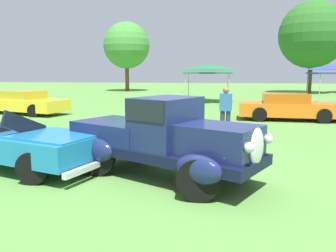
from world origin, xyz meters
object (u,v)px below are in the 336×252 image
Objects in this scene: feature_pickup_truck at (163,137)px; spectator_near_truck at (226,109)px; show_car_yellow at (25,103)px; canopy_tent_left_field at (208,69)px; neighbor_convertible at (22,143)px; show_car_orange at (288,107)px.

feature_pickup_truck reaches higher than spectator_near_truck.
show_car_yellow is 1.46× the size of canopy_tent_left_field.
canopy_tent_left_field is at bearing 77.54° from neighbor_convertible.
show_car_yellow is (-5.40, 9.54, 0.02)m from neighbor_convertible.
canopy_tent_left_field reaches higher than show_car_yellow.
feature_pickup_truck reaches higher than show_car_yellow.
canopy_tent_left_field is at bearing 41.96° from show_car_yellow.
neighbor_convertible is (-3.38, 0.33, -0.29)m from feature_pickup_truck.
neighbor_convertible is 1.39× the size of canopy_tent_left_field.
spectator_near_truck is 0.50× the size of canopy_tent_left_field.
show_car_orange is (4.44, 9.29, -0.26)m from feature_pickup_truck.
feature_pickup_truck is 0.95× the size of neighbor_convertible.
spectator_near_truck is (10.23, -4.74, 0.31)m from show_car_yellow.
show_car_yellow is at bearing 119.48° from neighbor_convertible.
feature_pickup_truck is 3.41m from neighbor_convertible.
show_car_orange is at bearing 64.46° from feature_pickup_truck.
neighbor_convertible is 18.49m from canopy_tent_left_field.
spectator_near_truck is (1.45, 5.14, 0.05)m from feature_pickup_truck.
show_car_orange is 9.96m from canopy_tent_left_field.
neighbor_convertible is at bearing -102.46° from canopy_tent_left_field.
show_car_yellow is at bearing -138.04° from canopy_tent_left_field.
neighbor_convertible is at bearing -135.13° from spectator_near_truck.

